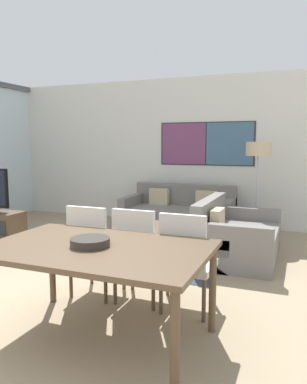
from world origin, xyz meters
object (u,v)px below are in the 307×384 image
sofa_side (233,239)px  dining_chair_left (93,247)px  dining_chair_right (186,258)px  coffee_table (148,233)px  fruit_bowl (90,241)px  sofa_main (179,216)px  dining_table (97,255)px  dining_chair_centre (139,251)px  floor_lamp (258,155)px

sofa_side → dining_chair_left: size_ratio=1.52×
sofa_side → dining_chair_right: size_ratio=1.52×
coffee_table → fruit_bowl: size_ratio=3.21×
sofa_main → dining_table: sofa_main is taller
dining_chair_centre → coffee_table: bearing=109.7°
sofa_side → sofa_main: bearing=42.1°
dining_chair_right → coffee_table: bearing=122.8°
fruit_bowl → coffee_table: bearing=102.4°
floor_lamp → coffee_table: bearing=-134.7°
dining_table → fruit_bowl: size_ratio=5.60×
dining_chair_left → fruit_bowl: dining_chair_left is taller
dining_chair_left → dining_chair_centre: (0.49, 0.02, 0.00)m
dining_table → dining_chair_centre: dining_chair_centre is taller
sofa_main → dining_chair_centre: dining_chair_centre is taller
coffee_table → dining_chair_left: 1.67m
sofa_side → fruit_bowl: size_ratio=4.69×
sofa_main → dining_table: 3.95m
sofa_side → dining_chair_left: dining_chair_left is taller
dining_chair_centre → sofa_side: bearing=71.5°
fruit_bowl → dining_chair_left: bearing=119.8°
coffee_table → dining_chair_centre: 1.74m
sofa_main → floor_lamp: size_ratio=1.21×
coffee_table → floor_lamp: 2.21m
dining_chair_left → floor_lamp: bearing=67.3°
sofa_main → coffee_table: 1.48m
sofa_main → dining_chair_left: 3.14m
sofa_side → dining_table: 2.68m
dining_chair_right → floor_lamp: (0.27, 3.03, 0.85)m
fruit_bowl → sofa_side: bearing=76.0°
coffee_table → dining_chair_left: size_ratio=1.04×
dining_table → dining_chair_left: dining_chair_left is taller
coffee_table → dining_chair_right: size_ratio=1.04×
dining_chair_centre → fruit_bowl: (-0.05, -0.80, 0.29)m
dining_table → dining_chair_centre: size_ratio=1.81×
dining_table → sofa_main: bearing=98.5°
dining_chair_centre → dining_chair_right: 0.49m
dining_table → fruit_bowl: fruit_bowl is taller
sofa_side → dining_table: bearing=166.9°
sofa_side → dining_chair_centre: (-0.60, -1.79, 0.25)m
sofa_main → dining_table: size_ratio=1.11×
coffee_table → dining_table: dining_table is taller
sofa_side → coffee_table: (-1.18, -0.17, 0.01)m
dining_chair_centre → fruit_bowl: 0.85m
dining_chair_right → floor_lamp: 3.16m
sofa_main → floor_lamp: 1.75m
sofa_main → dining_chair_right: dining_chair_right is taller
coffee_table → sofa_side: bearing=8.1°
coffee_table → dining_chair_right: 2.00m
dining_table → dining_chair_right: dining_chair_right is taller
sofa_side → dining_chair_centre: bearing=161.5°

